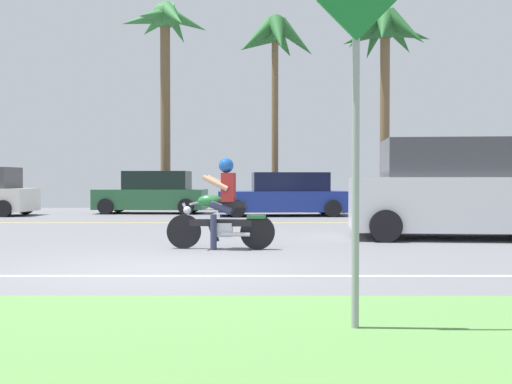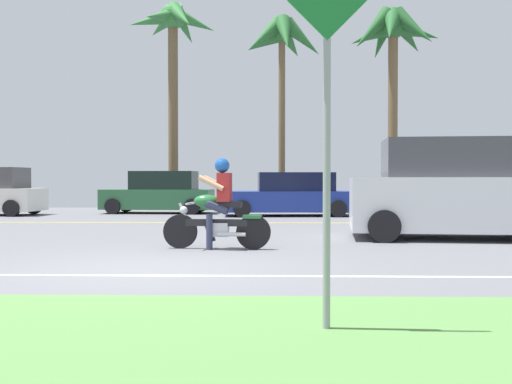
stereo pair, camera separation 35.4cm
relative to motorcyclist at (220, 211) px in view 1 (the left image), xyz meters
name	(u,v)px [view 1 (the left image)]	position (x,y,z in m)	size (l,w,h in m)	color
ground	(185,247)	(-0.67, 0.59, -0.70)	(56.00, 30.00, 0.04)	slate
grass_median	(69,353)	(-0.67, -6.51, -0.65)	(56.00, 3.80, 0.06)	#548442
lane_line_near	(153,276)	(-0.67, -3.01, -0.67)	(50.40, 0.12, 0.01)	silver
lane_line_far	(209,223)	(-0.67, 6.45, -0.67)	(50.40, 0.12, 0.01)	yellow
motorcyclist	(220,211)	(0.00, 0.00, 0.00)	(1.92, 0.63, 1.61)	black
suv_nearby	(456,191)	(4.82, 2.00, 0.32)	(4.63, 2.56, 2.06)	silver
parked_car_1	(151,194)	(-3.13, 11.32, 0.04)	(4.03, 1.98, 1.53)	#2D663D
parked_car_2	(283,195)	(1.58, 9.89, 0.01)	(4.43, 2.21, 1.46)	navy
parked_car_3	(457,194)	(7.69, 10.41, 0.03)	(4.07, 1.93, 1.51)	beige
palm_tree_0	(273,48)	(1.31, 12.49, 5.56)	(3.23, 3.32, 7.39)	brown
palm_tree_1	(163,36)	(-3.09, 14.03, 6.37)	(3.68, 3.50, 8.51)	brown
palm_tree_2	(383,42)	(5.75, 13.59, 6.01)	(3.83, 3.75, 8.04)	brown
street_sign	(354,111)	(1.39, -5.93, 1.09)	(0.62, 0.06, 2.93)	gray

